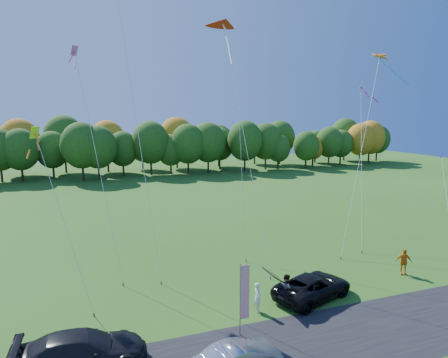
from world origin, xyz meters
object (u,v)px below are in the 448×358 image
object	(u,v)px
silver_sedan	(238,358)
person_east	(404,262)
feather_flag	(244,292)
black_suv	(313,286)

from	to	relation	value
silver_sedan	person_east	world-z (taller)	person_east
silver_sedan	feather_flag	size ratio (longest dim) A/B	1.03
black_suv	silver_sedan	xyz separation A→B (m)	(-7.15, -5.14, -0.10)
silver_sedan	feather_flag	bearing A→B (deg)	-38.10
black_suv	feather_flag	world-z (taller)	feather_flag
silver_sedan	person_east	distance (m)	16.55
feather_flag	silver_sedan	bearing A→B (deg)	-117.17
black_suv	silver_sedan	world-z (taller)	black_suv
black_suv	feather_flag	bearing A→B (deg)	93.97
person_east	feather_flag	size ratio (longest dim) A/B	0.48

